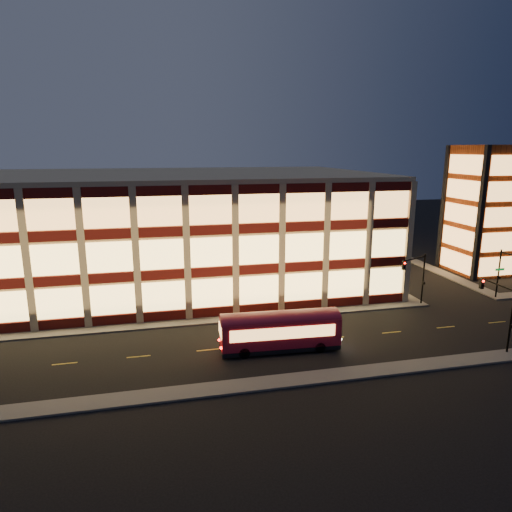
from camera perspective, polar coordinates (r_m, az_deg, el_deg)
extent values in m
plane|color=black|center=(47.43, -4.50, -8.43)|extent=(200.00, 200.00, 0.00)
cube|color=#514F4C|center=(48.03, -8.25, -8.15)|extent=(54.00, 2.00, 0.15)
cube|color=#514F4C|center=(69.52, 12.44, -1.57)|extent=(2.00, 30.00, 0.15)
cube|color=#514F4C|center=(74.80, 20.09, -1.03)|extent=(2.00, 30.00, 0.15)
cube|color=#514F4C|center=(35.79, -1.31, -15.87)|extent=(100.00, 2.00, 0.15)
cube|color=tan|center=(61.63, -9.71, 3.27)|extent=(50.00, 30.00, 14.00)
cube|color=tan|center=(60.81, -9.98, 10.01)|extent=(50.40, 30.40, 0.50)
cube|color=#470C0A|center=(48.65, -8.36, -7.14)|extent=(50.10, 0.25, 1.00)
cube|color=#FECC6A|center=(47.98, -8.45, -4.78)|extent=(49.00, 0.20, 3.00)
cube|color=#470C0A|center=(69.01, 11.80, -1.15)|extent=(0.25, 30.10, 1.00)
cube|color=#FECC6A|center=(68.52, 11.87, 0.55)|extent=(0.20, 29.00, 3.00)
cube|color=#470C0A|center=(47.30, -8.54, -2.14)|extent=(50.10, 0.25, 1.00)
cube|color=#FECC6A|center=(46.81, -8.63, 0.34)|extent=(49.00, 0.20, 3.00)
cube|color=#470C0A|center=(68.07, 11.98, 2.44)|extent=(0.25, 30.10, 1.00)
cube|color=#FECC6A|center=(67.71, 12.05, 4.18)|extent=(0.20, 29.00, 3.00)
cube|color=#470C0A|center=(46.34, -8.73, 3.11)|extent=(50.10, 0.25, 1.00)
cube|color=#FECC6A|center=(46.04, -8.82, 5.69)|extent=(49.00, 0.20, 3.00)
cube|color=#470C0A|center=(67.40, 12.15, 6.11)|extent=(0.25, 30.10, 1.00)
cube|color=#FECC6A|center=(67.18, 12.23, 7.89)|extent=(0.20, 29.00, 3.00)
cube|color=#8C3814|center=(72.81, 26.77, 5.15)|extent=(8.00, 8.00, 18.00)
cube|color=black|center=(67.22, 26.26, 4.64)|extent=(0.60, 0.60, 18.00)
cube|color=black|center=(73.54, 22.38, 5.64)|extent=(0.60, 0.60, 18.00)
cube|color=black|center=(78.40, 27.20, 5.59)|extent=(0.60, 0.60, 18.00)
cube|color=#E69D50|center=(70.98, 28.23, -1.12)|extent=(6.60, 0.16, 2.60)
cube|color=#E69D50|center=(71.52, 23.64, -0.55)|extent=(0.16, 6.60, 2.60)
cube|color=#E69D50|center=(70.30, 28.53, 1.57)|extent=(6.60, 0.16, 2.60)
cube|color=#E69D50|center=(70.85, 23.89, 2.13)|extent=(0.16, 6.60, 2.60)
cube|color=#E69D50|center=(69.79, 28.83, 4.30)|extent=(6.60, 0.16, 2.60)
cube|color=#E69D50|center=(70.34, 24.15, 4.84)|extent=(0.16, 6.60, 2.60)
cube|color=#E69D50|center=(69.44, 29.15, 7.07)|extent=(6.60, 0.16, 2.60)
cube|color=#E69D50|center=(69.99, 24.42, 7.59)|extent=(0.16, 6.60, 2.60)
cube|color=#E69D50|center=(69.80, 24.69, 10.36)|extent=(0.16, 6.60, 2.60)
cylinder|color=black|center=(55.37, 20.15, -2.75)|extent=(0.18, 0.18, 6.00)
cylinder|color=black|center=(53.18, 19.23, -0.30)|extent=(3.56, 1.63, 0.14)
cube|color=black|center=(51.78, 17.98, -1.14)|extent=(0.32, 0.32, 0.95)
sphere|color=#FF0C05|center=(51.56, 18.10, -0.86)|extent=(0.20, 0.20, 0.20)
cube|color=black|center=(55.32, 20.23, -3.20)|extent=(0.25, 0.18, 0.28)
cylinder|color=black|center=(61.32, 28.04, -2.00)|extent=(0.18, 0.18, 6.00)
cube|color=black|center=(61.27, 28.12, -2.41)|extent=(0.25, 0.18, 0.28)
cube|color=#0C7226|center=(61.07, 28.19, -1.49)|extent=(1.20, 0.06, 0.28)
cylinder|color=black|center=(45.40, 29.25, -7.12)|extent=(0.18, 0.18, 6.00)
cylinder|color=black|center=(46.03, 27.99, -3.18)|extent=(0.14, 4.00, 0.14)
cube|color=black|center=(47.61, 26.38, -3.12)|extent=(0.32, 0.32, 0.95)
sphere|color=#FF0C05|center=(47.40, 26.55, -2.83)|extent=(0.20, 0.20, 0.20)
cube|color=black|center=(45.39, 29.36, -7.68)|extent=(0.25, 0.18, 0.28)
cube|color=maroon|center=(40.94, 3.00, -9.32)|extent=(10.64, 3.16, 2.42)
cube|color=black|center=(41.51, 2.98, -11.13)|extent=(10.64, 3.16, 0.37)
cylinder|color=black|center=(39.86, -1.47, -12.02)|extent=(0.96, 0.36, 0.95)
cylinder|color=black|center=(41.94, -1.95, -10.69)|extent=(0.96, 0.36, 0.95)
cylinder|color=black|center=(41.29, 7.99, -11.23)|extent=(0.96, 0.36, 0.95)
cylinder|color=black|center=(43.30, 7.05, -9.99)|extent=(0.96, 0.36, 0.95)
cube|color=#E69D50|center=(39.61, 3.44, -9.63)|extent=(9.25, 0.53, 1.05)
cube|color=#E69D50|center=(42.04, 2.59, -8.23)|extent=(9.25, 0.53, 1.05)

